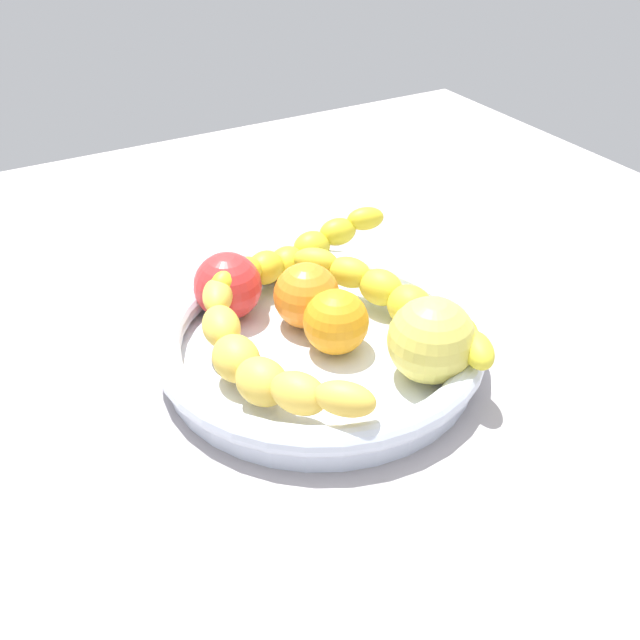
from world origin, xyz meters
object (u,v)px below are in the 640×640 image
(banana_draped_left, at_px, (292,255))
(orange_mid_left, at_px, (307,296))
(banana_draped_right, at_px, (403,302))
(fruit_bowl, at_px, (320,344))
(tomato_red, at_px, (228,286))
(banana_arching_top, at_px, (258,360))
(apple_yellow, at_px, (431,340))
(orange_front, at_px, (336,322))

(banana_draped_left, distance_m, orange_mid_left, 0.08)
(banana_draped_left, xyz_separation_m, banana_draped_right, (0.05, -0.12, -0.00))
(fruit_bowl, relative_size, tomato_red, 4.59)
(orange_mid_left, relative_size, tomato_red, 0.96)
(banana_arching_top, bearing_deg, fruit_bowl, 19.67)
(banana_draped_left, bearing_deg, apple_yellow, -81.26)
(fruit_bowl, bearing_deg, orange_front, -36.00)
(banana_draped_left, height_order, banana_draped_right, banana_draped_left)
(fruit_bowl, height_order, banana_draped_left, banana_draped_left)
(banana_draped_right, height_order, orange_mid_left, orange_mid_left)
(banana_draped_left, distance_m, tomato_red, 0.08)
(fruit_bowl, relative_size, banana_draped_left, 1.33)
(banana_draped_right, distance_m, orange_front, 0.07)
(banana_draped_left, bearing_deg, banana_arching_top, -127.02)
(fruit_bowl, distance_m, banana_arching_top, 0.08)
(banana_draped_left, relative_size, orange_mid_left, 3.60)
(apple_yellow, bearing_deg, banana_draped_right, 73.22)
(banana_draped_right, bearing_deg, tomato_red, 143.03)
(banana_arching_top, bearing_deg, orange_front, 11.96)
(fruit_bowl, xyz_separation_m, orange_mid_left, (0.01, 0.04, 0.03))
(banana_draped_left, bearing_deg, fruit_bowl, -105.51)
(orange_mid_left, bearing_deg, tomato_red, 139.24)
(fruit_bowl, bearing_deg, tomato_red, 118.58)
(fruit_bowl, bearing_deg, banana_draped_right, -6.30)
(fruit_bowl, height_order, banana_arching_top, banana_arching_top)
(banana_draped_right, xyz_separation_m, banana_arching_top, (-0.15, -0.02, 0.00))
(banana_arching_top, xyz_separation_m, orange_mid_left, (0.08, 0.07, -0.00))
(banana_draped_left, xyz_separation_m, orange_front, (-0.02, -0.12, -0.00))
(orange_front, distance_m, tomato_red, 0.11)
(banana_arching_top, bearing_deg, banana_draped_right, 6.27)
(banana_draped_left, relative_size, apple_yellow, 3.00)
(orange_mid_left, bearing_deg, fruit_bowl, -101.87)
(banana_draped_right, bearing_deg, apple_yellow, -106.78)
(fruit_bowl, relative_size, banana_arching_top, 1.26)
(orange_mid_left, height_order, apple_yellow, apple_yellow)
(apple_yellow, bearing_deg, banana_arching_top, 158.00)
(fruit_bowl, height_order, orange_mid_left, orange_mid_left)
(banana_draped_left, relative_size, banana_draped_right, 0.91)
(tomato_red, bearing_deg, banana_arching_top, -101.93)
(fruit_bowl, xyz_separation_m, banana_arching_top, (-0.07, -0.03, 0.03))
(tomato_red, bearing_deg, banana_draped_left, 15.85)
(orange_front, bearing_deg, banana_arching_top, -168.04)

